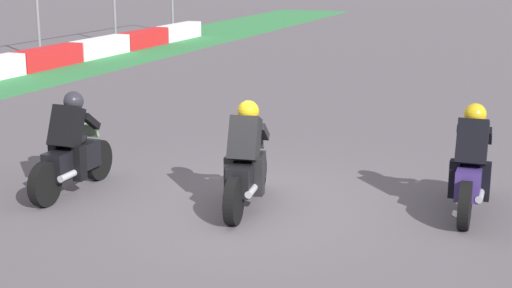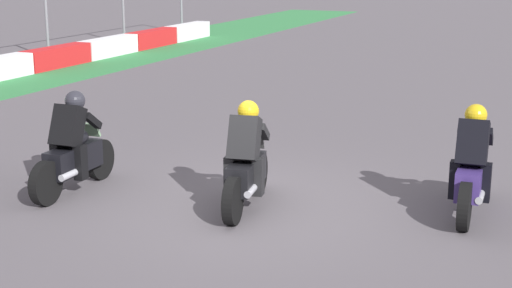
% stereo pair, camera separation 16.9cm
% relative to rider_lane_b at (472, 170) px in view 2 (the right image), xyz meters
% --- Properties ---
extents(ground_plane, '(120.00, 120.00, 0.00)m').
position_rel_rider_lane_b_xyz_m(ground_plane, '(-0.90, 2.80, -0.62)').
color(ground_plane, '#555054').
extents(rider_lane_b, '(2.04, 0.55, 1.51)m').
position_rel_rider_lane_b_xyz_m(rider_lane_b, '(0.00, 0.00, 0.00)').
color(rider_lane_b, black).
rests_on(rider_lane_b, ground_plane).
extents(rider_lane_c, '(2.04, 0.60, 1.51)m').
position_rel_rider_lane_b_xyz_m(rider_lane_c, '(-0.97, 2.91, 0.00)').
color(rider_lane_c, black).
rests_on(rider_lane_c, ground_plane).
extents(rider_lane_d, '(2.04, 0.55, 1.51)m').
position_rel_rider_lane_b_xyz_m(rider_lane_d, '(-1.28, 5.58, 0.00)').
color(rider_lane_d, black).
rests_on(rider_lane_d, ground_plane).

